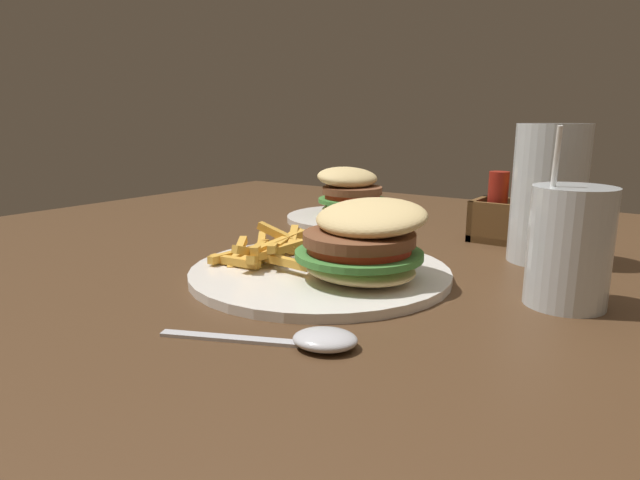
{
  "coord_description": "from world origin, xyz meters",
  "views": [
    {
      "loc": [
        0.42,
        -0.57,
        0.96
      ],
      "look_at": [
        0.08,
        -0.09,
        0.82
      ],
      "focal_mm": 30.0,
      "sensor_mm": 36.0,
      "label": 1
    }
  ],
  "objects_px": {
    "beer_glass": "(548,197)",
    "meal_plate_far": "(351,202)",
    "spoon": "(315,339)",
    "condiment_caddy": "(508,218)",
    "meal_plate_near": "(339,255)",
    "juice_glass": "(569,250)"
  },
  "relations": [
    {
      "from": "beer_glass",
      "to": "meal_plate_far",
      "type": "xyz_separation_m",
      "value": [
        -0.34,
        0.09,
        -0.05
      ]
    },
    {
      "from": "spoon",
      "to": "meal_plate_far",
      "type": "distance_m",
      "value": 0.54
    },
    {
      "from": "condiment_caddy",
      "to": "beer_glass",
      "type": "bearing_deg",
      "value": -50.53
    },
    {
      "from": "meal_plate_near",
      "to": "beer_glass",
      "type": "relative_size",
      "value": 1.73
    },
    {
      "from": "meal_plate_near",
      "to": "condiment_caddy",
      "type": "height_order",
      "value": "condiment_caddy"
    },
    {
      "from": "spoon",
      "to": "condiment_caddy",
      "type": "relative_size",
      "value": 1.58
    },
    {
      "from": "spoon",
      "to": "meal_plate_far",
      "type": "bearing_deg",
      "value": 94.93
    },
    {
      "from": "beer_glass",
      "to": "juice_glass",
      "type": "distance_m",
      "value": 0.17
    },
    {
      "from": "beer_glass",
      "to": "juice_glass",
      "type": "xyz_separation_m",
      "value": [
        0.06,
        -0.16,
        -0.03
      ]
    },
    {
      "from": "juice_glass",
      "to": "spoon",
      "type": "height_order",
      "value": "juice_glass"
    },
    {
      "from": "meal_plate_near",
      "to": "beer_glass",
      "type": "height_order",
      "value": "beer_glass"
    },
    {
      "from": "condiment_caddy",
      "to": "meal_plate_far",
      "type": "bearing_deg",
      "value": 177.97
    },
    {
      "from": "beer_glass",
      "to": "meal_plate_far",
      "type": "distance_m",
      "value": 0.36
    },
    {
      "from": "meal_plate_far",
      "to": "beer_glass",
      "type": "bearing_deg",
      "value": -15.17
    },
    {
      "from": "juice_glass",
      "to": "condiment_caddy",
      "type": "xyz_separation_m",
      "value": [
        -0.12,
        0.24,
        -0.02
      ]
    },
    {
      "from": "beer_glass",
      "to": "meal_plate_far",
      "type": "height_order",
      "value": "beer_glass"
    },
    {
      "from": "beer_glass",
      "to": "spoon",
      "type": "xyz_separation_m",
      "value": [
        -0.08,
        -0.38,
        -0.08
      ]
    },
    {
      "from": "meal_plate_near",
      "to": "beer_glass",
      "type": "distance_m",
      "value": 0.28
    },
    {
      "from": "juice_glass",
      "to": "condiment_caddy",
      "type": "distance_m",
      "value": 0.27
    },
    {
      "from": "meal_plate_near",
      "to": "meal_plate_far",
      "type": "distance_m",
      "value": 0.36
    },
    {
      "from": "beer_glass",
      "to": "spoon",
      "type": "bearing_deg",
      "value": -102.51
    },
    {
      "from": "juice_glass",
      "to": "meal_plate_far",
      "type": "relative_size",
      "value": 0.75
    }
  ]
}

